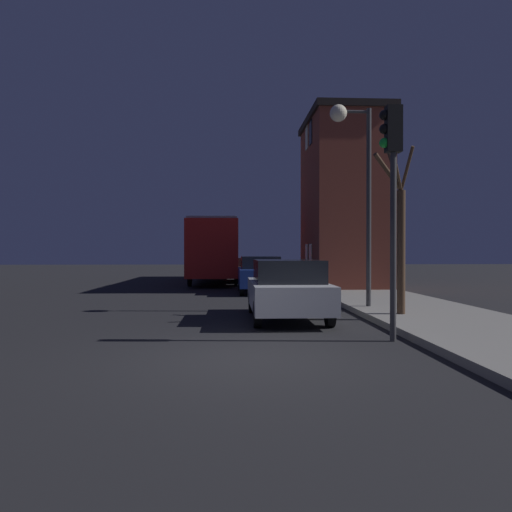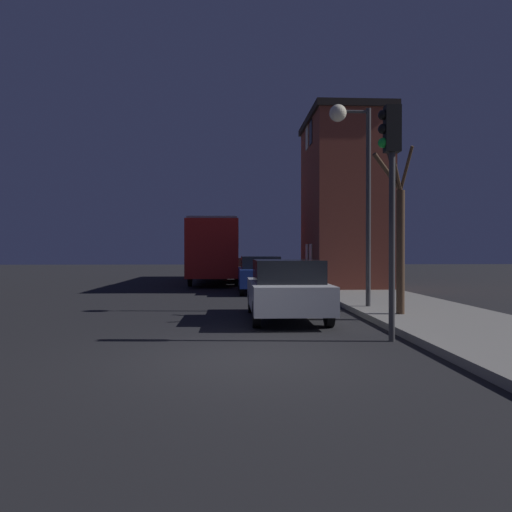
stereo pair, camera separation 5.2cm
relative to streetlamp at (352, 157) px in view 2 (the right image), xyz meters
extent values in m
plane|color=black|center=(-3.27, -6.13, -4.51)|extent=(120.00, 120.00, 0.00)
cube|color=brown|center=(1.77, 8.89, -0.53)|extent=(3.28, 5.47, 7.65)
cube|color=black|center=(1.77, 8.89, 3.44)|extent=(3.52, 5.71, 0.30)
cube|color=beige|center=(0.11, 8.32, -2.96)|extent=(0.03, 0.70, 1.10)
cube|color=beige|center=(0.11, 9.47, -2.96)|extent=(0.03, 0.70, 1.10)
cube|color=black|center=(0.11, 8.32, 2.69)|extent=(0.03, 0.70, 1.10)
cube|color=beige|center=(0.11, 9.47, 2.69)|extent=(0.03, 0.70, 1.10)
cylinder|color=#38383A|center=(0.47, 0.00, -1.47)|extent=(0.14, 0.14, 5.77)
cylinder|color=#38383A|center=(0.02, 0.00, 1.31)|extent=(0.90, 0.09, 0.09)
sphere|color=#F4EAC6|center=(-0.43, 0.00, 1.26)|extent=(0.50, 0.50, 0.50)
cylinder|color=#38383A|center=(-0.40, -4.81, -2.67)|extent=(0.12, 0.12, 3.68)
cube|color=black|center=(-0.40, -4.81, -0.38)|extent=(0.30, 0.24, 0.90)
sphere|color=black|center=(-0.58, -4.81, -0.11)|extent=(0.20, 0.20, 0.20)
sphere|color=black|center=(-0.58, -4.81, -0.38)|extent=(0.20, 0.20, 0.20)
sphere|color=green|center=(-0.58, -4.81, -0.65)|extent=(0.20, 0.20, 0.20)
cylinder|color=#473323|center=(0.80, -1.82, -2.78)|extent=(0.21, 0.21, 3.16)
cylinder|color=#473323|center=(0.86, -2.07, -0.68)|extent=(0.21, 0.59, 1.06)
cylinder|color=#473323|center=(0.61, -2.15, -0.92)|extent=(0.46, 0.74, 0.62)
cylinder|color=#473323|center=(0.39, -2.07, -0.78)|extent=(0.94, 0.62, 0.91)
cylinder|color=#473323|center=(0.74, -1.36, -0.49)|extent=(0.24, 1.02, 1.48)
cube|color=red|center=(-4.44, 14.76, -2.62)|extent=(2.51, 11.92, 2.84)
cube|color=black|center=(-4.44, 14.76, -2.10)|extent=(2.53, 10.96, 1.02)
cube|color=#B2B2B2|center=(-4.44, 14.76, -1.14)|extent=(2.38, 11.32, 0.12)
cylinder|color=black|center=(-3.28, 18.63, -4.03)|extent=(0.18, 0.96, 0.96)
cylinder|color=black|center=(-5.61, 18.63, -4.03)|extent=(0.18, 0.96, 0.96)
cylinder|color=black|center=(-3.28, 10.89, -4.03)|extent=(0.18, 0.96, 0.96)
cylinder|color=black|center=(-5.61, 10.89, -4.03)|extent=(0.18, 0.96, 0.96)
cube|color=#B7BABF|center=(-2.11, -1.53, -3.87)|extent=(1.86, 4.34, 0.66)
cube|color=black|center=(-2.11, -1.75, -3.26)|extent=(1.64, 2.26, 0.56)
cylinder|color=black|center=(-1.27, -0.12, -4.20)|extent=(0.18, 0.62, 0.62)
cylinder|color=black|center=(-2.95, -0.12, -4.20)|extent=(0.18, 0.62, 0.62)
cylinder|color=black|center=(-1.27, -2.95, -4.20)|extent=(0.18, 0.62, 0.62)
cylinder|color=black|center=(-2.95, -2.95, -4.20)|extent=(0.18, 0.62, 0.62)
cube|color=navy|center=(-2.31, 6.65, -3.84)|extent=(1.77, 3.88, 0.73)
cube|color=black|center=(-2.31, 6.46, -3.22)|extent=(1.56, 2.02, 0.52)
cylinder|color=black|center=(-1.52, 7.91, -4.20)|extent=(0.18, 0.62, 0.62)
cylinder|color=black|center=(-3.11, 7.91, -4.20)|extent=(0.18, 0.62, 0.62)
cylinder|color=black|center=(-1.52, 5.39, -4.20)|extent=(0.18, 0.62, 0.62)
cylinder|color=black|center=(-3.11, 5.39, -4.20)|extent=(0.18, 0.62, 0.62)
cube|color=black|center=(-2.34, 14.63, -3.88)|extent=(1.79, 4.59, 0.61)
cube|color=black|center=(-2.34, 14.40, -3.34)|extent=(1.58, 2.39, 0.46)
cylinder|color=black|center=(-1.53, 16.13, -4.18)|extent=(0.18, 0.66, 0.66)
cylinder|color=black|center=(-3.14, 16.13, -4.18)|extent=(0.18, 0.66, 0.66)
cylinder|color=black|center=(-1.53, 13.14, -4.18)|extent=(0.18, 0.66, 0.66)
cylinder|color=black|center=(-3.14, 13.14, -4.18)|extent=(0.18, 0.66, 0.66)
camera|label=1|loc=(-3.58, -14.35, -2.77)|focal=35.00mm
camera|label=2|loc=(-3.53, -14.36, -2.77)|focal=35.00mm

